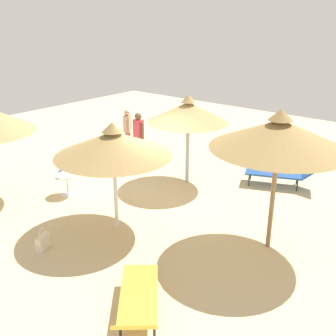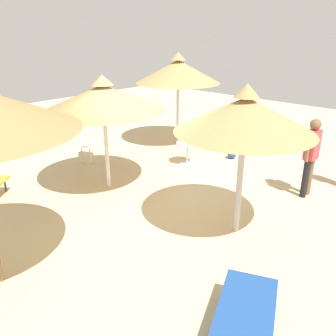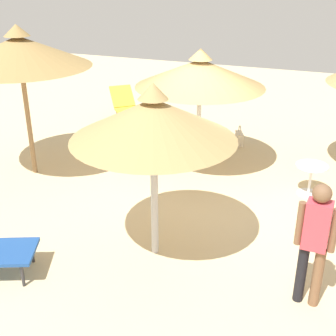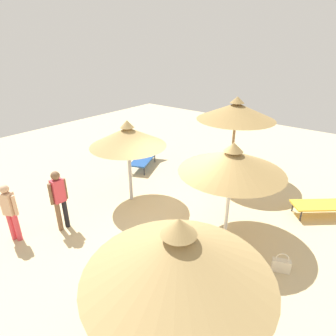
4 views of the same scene
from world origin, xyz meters
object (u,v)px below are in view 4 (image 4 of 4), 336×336
at_px(parasol_umbrella_near_right, 232,161).
at_px(lounge_chair_center, 331,203).
at_px(parasol_umbrella_far_right, 128,137).
at_px(lounge_chair_far_left, 146,155).
at_px(person_standing_front, 10,210).
at_px(parasol_umbrella_near_left, 178,255).
at_px(person_standing_back, 59,197).
at_px(beach_ball, 94,291).
at_px(handbag, 281,265).
at_px(side_table_round, 157,262).
at_px(parasol_umbrella_edge, 236,111).

relative_size(parasol_umbrella_near_right, lounge_chair_center, 1.31).
xyz_separation_m(parasol_umbrella_far_right, lounge_chair_far_left, (-1.53, 2.37, -1.68)).
relative_size(lounge_chair_center, person_standing_front, 1.27).
bearing_deg(parasol_umbrella_near_left, lounge_chair_far_left, 135.86).
height_order(parasol_umbrella_far_right, person_standing_front, parasol_umbrella_far_right).
xyz_separation_m(lounge_chair_far_left, person_standing_front, (0.67, -5.67, 0.45)).
distance_m(parasol_umbrella_far_right, parasol_umbrella_near_left, 5.34).
bearing_deg(person_standing_back, parasol_umbrella_far_right, 81.70).
relative_size(parasol_umbrella_far_right, lounge_chair_far_left, 1.18).
bearing_deg(parasol_umbrella_near_right, person_standing_back, -143.64).
distance_m(parasol_umbrella_near_right, lounge_chair_far_left, 5.40).
relative_size(person_standing_back, beach_ball, 6.79).
bearing_deg(handbag, parasol_umbrella_far_right, 177.84).
bearing_deg(parasol_umbrella_far_right, parasol_umbrella_near_left, -37.29).
bearing_deg(side_table_round, lounge_chair_far_left, 134.77).
distance_m(parasol_umbrella_edge, lounge_chair_far_left, 4.04).
bearing_deg(beach_ball, parasol_umbrella_edge, 93.44).
bearing_deg(person_standing_front, person_standing_back, 62.89).
distance_m(lounge_chair_center, person_standing_front, 8.73).
height_order(handbag, side_table_round, side_table_round).
height_order(parasol_umbrella_edge, person_standing_front, parasol_umbrella_edge).
distance_m(parasol_umbrella_near_right, lounge_chair_center, 3.66).
bearing_deg(parasol_umbrella_near_left, beach_ball, 178.38).
height_order(parasol_umbrella_near_right, person_standing_front, parasol_umbrella_near_right).
bearing_deg(lounge_chair_center, beach_ball, -116.71).
bearing_deg(beach_ball, person_standing_front, -177.76).
xyz_separation_m(parasol_umbrella_near_left, lounge_chair_center, (0.98, 6.17, -1.80)).
xyz_separation_m(parasol_umbrella_edge, handbag, (3.10, -3.67, -2.34)).
height_order(lounge_chair_center, handbag, lounge_chair_center).
bearing_deg(lounge_chair_far_left, parasol_umbrella_near_left, -44.14).
xyz_separation_m(lounge_chair_center, person_standing_back, (-5.56, -5.20, 0.56)).
bearing_deg(parasol_umbrella_near_left, parasol_umbrella_far_right, 142.71).
relative_size(parasol_umbrella_near_left, person_standing_back, 1.62).
height_order(parasol_umbrella_near_right, side_table_round, parasol_umbrella_near_right).
height_order(parasol_umbrella_near_left, parasol_umbrella_near_right, parasol_umbrella_near_left).
xyz_separation_m(parasol_umbrella_near_right, handbag, (1.65, -0.53, -1.88)).
height_order(parasol_umbrella_far_right, handbag, parasol_umbrella_far_right).
xyz_separation_m(lounge_chair_far_left, handbag, (6.39, -2.56, -0.27)).
distance_m(parasol_umbrella_edge, person_standing_front, 7.45).
relative_size(parasol_umbrella_near_left, handbag, 5.62).
bearing_deg(person_standing_front, lounge_chair_center, 45.65).
bearing_deg(person_standing_back, side_table_round, 4.55).
distance_m(person_standing_front, handbag, 6.55).
distance_m(parasol_umbrella_edge, handbag, 5.35).
xyz_separation_m(parasol_umbrella_near_right, person_standing_front, (-4.07, -3.65, -1.16)).
distance_m(person_standing_back, side_table_round, 3.21).
xyz_separation_m(parasol_umbrella_far_right, person_standing_front, (-0.86, -3.29, -1.23)).
bearing_deg(person_standing_back, handbag, 21.79).
relative_size(parasol_umbrella_edge, handbag, 6.09).
bearing_deg(parasol_umbrella_edge, parasol_umbrella_far_right, -116.72).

